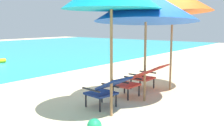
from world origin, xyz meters
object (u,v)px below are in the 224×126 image
at_px(lounge_chair_center, 133,80).
at_px(beach_umbrella_center, 146,5).
at_px(lounge_chair_left, 107,89).
at_px(beach_umbrella_right, 173,0).
at_px(beach_ball, 94,126).
at_px(lounge_chair_right, 149,74).

distance_m(lounge_chair_center, beach_umbrella_center, 1.67).
distance_m(lounge_chair_left, beach_umbrella_right, 2.87).
distance_m(beach_umbrella_center, beach_umbrella_right, 1.28).
bearing_deg(beach_ball, beach_umbrella_right, 4.69).
distance_m(lounge_chair_right, beach_ball, 2.95).
distance_m(beach_umbrella_right, beach_ball, 3.86).
bearing_deg(lounge_chair_center, beach_umbrella_center, -95.67).
xyz_separation_m(lounge_chair_left, lounge_chair_right, (1.83, 0.12, 0.00)).
bearing_deg(lounge_chair_right, beach_umbrella_center, -155.03).
xyz_separation_m(lounge_chair_left, lounge_chair_center, (0.95, 0.03, 0.00)).
xyz_separation_m(beach_umbrella_center, beach_umbrella_right, (1.27, -0.00, 0.19)).
height_order(lounge_chair_left, lounge_chair_right, same).
distance_m(lounge_chair_left, lounge_chair_right, 1.84).
bearing_deg(lounge_chair_center, lounge_chair_left, -178.36).
relative_size(lounge_chair_center, lounge_chair_right, 1.01).
xyz_separation_m(beach_umbrella_right, beach_ball, (-3.21, -0.26, -2.12)).
height_order(lounge_chair_left, lounge_chair_center, same).
relative_size(lounge_chair_center, beach_umbrella_right, 0.34).
height_order(lounge_chair_center, beach_umbrella_right, beach_umbrella_right).
relative_size(lounge_chair_right, beach_umbrella_center, 0.29).
bearing_deg(lounge_chair_right, beach_umbrella_right, -50.41).
distance_m(lounge_chair_left, beach_ball, 1.21).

